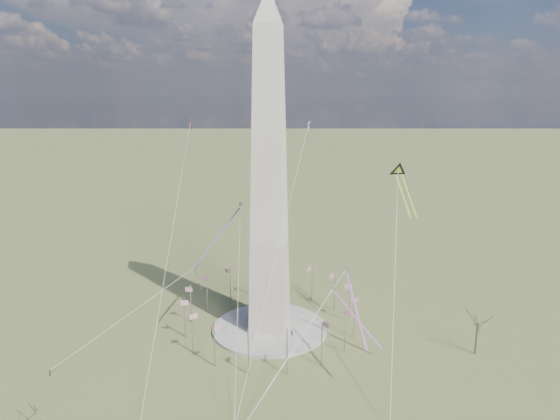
% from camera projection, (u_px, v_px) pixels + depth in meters
% --- Properties ---
extents(ground, '(2000.00, 2000.00, 0.00)m').
position_uv_depth(ground, '(270.00, 329.00, 156.68)').
color(ground, '#525F2F').
rests_on(ground, ground).
extents(plaza, '(36.00, 36.00, 0.80)m').
position_uv_depth(plaza, '(270.00, 328.00, 156.59)').
color(plaza, '#AEAC9F').
rests_on(plaza, ground).
extents(washington_monument, '(15.56, 15.56, 100.00)m').
position_uv_depth(washington_monument, '(269.00, 179.00, 145.56)').
color(washington_monument, beige).
rests_on(washington_monument, plaza).
extents(flagpole_ring, '(54.40, 54.40, 13.00)m').
position_uv_depth(flagpole_ring, '(270.00, 308.00, 155.00)').
color(flagpole_ring, '#B5B7BC').
rests_on(flagpole_ring, ground).
extents(tree_near, '(8.07, 8.07, 14.13)m').
position_uv_depth(tree_near, '(478.00, 321.00, 139.82)').
color(tree_near, '#443629').
rests_on(tree_near, ground).
extents(tree_far, '(6.32, 6.32, 11.06)m').
position_uv_depth(tree_far, '(27.00, 417.00, 102.17)').
color(tree_far, '#443629').
rests_on(tree_far, ground).
extents(person_west, '(0.91, 0.78, 1.64)m').
position_uv_depth(person_west, '(50.00, 373.00, 130.92)').
color(person_west, gray).
rests_on(person_west, ground).
extents(kite_delta_black, '(8.70, 16.70, 13.60)m').
position_uv_depth(kite_delta_black, '(399.00, 174.00, 150.22)').
color(kite_delta_black, black).
rests_on(kite_delta_black, ground).
extents(kite_diamond_purple, '(1.81, 3.18, 9.88)m').
position_uv_depth(kite_diamond_purple, '(197.00, 268.00, 155.22)').
color(kite_diamond_purple, navy).
rests_on(kite_diamond_purple, ground).
extents(kite_streamer_left, '(8.12, 20.22, 14.42)m').
position_uv_depth(kite_streamer_left, '(353.00, 297.00, 131.32)').
color(kite_streamer_left, red).
rests_on(kite_streamer_left, ground).
extents(kite_streamer_mid, '(9.38, 20.97, 15.15)m').
position_uv_depth(kite_streamer_mid, '(226.00, 225.00, 149.66)').
color(kite_streamer_mid, red).
rests_on(kite_streamer_mid, ground).
extents(kite_streamer_right, '(16.12, 12.46, 13.22)m').
position_uv_depth(kite_streamer_right, '(350.00, 310.00, 146.00)').
color(kite_streamer_right, red).
rests_on(kite_streamer_right, ground).
extents(kite_small_red, '(1.30, 1.63, 4.26)m').
position_uv_depth(kite_small_red, '(191.00, 122.00, 184.23)').
color(kite_small_red, red).
rests_on(kite_small_red, ground).
extents(kite_small_white, '(1.38, 1.34, 3.91)m').
position_uv_depth(kite_small_white, '(309.00, 124.00, 179.82)').
color(kite_small_white, white).
rests_on(kite_small_white, ground).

